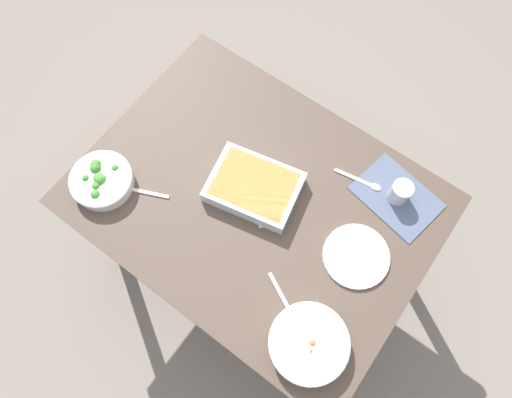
% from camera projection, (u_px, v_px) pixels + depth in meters
% --- Properties ---
extents(ground_plane, '(6.00, 6.00, 0.00)m').
position_uv_depth(ground_plane, '(256.00, 254.00, 2.27)').
color(ground_plane, slate).
extents(dining_table, '(1.20, 0.90, 0.74)m').
position_uv_depth(dining_table, '(256.00, 208.00, 1.67)').
color(dining_table, '#4C3D33').
rests_on(dining_table, ground_plane).
extents(placemat, '(0.31, 0.25, 0.00)m').
position_uv_depth(placemat, '(397.00, 197.00, 1.59)').
color(placemat, '#4C5670').
rests_on(placemat, dining_table).
extents(stew_bowl, '(0.25, 0.25, 0.06)m').
position_uv_depth(stew_bowl, '(309.00, 344.00, 1.38)').
color(stew_bowl, silver).
rests_on(stew_bowl, dining_table).
extents(broccoli_bowl, '(0.22, 0.22, 0.07)m').
position_uv_depth(broccoli_bowl, '(102.00, 180.00, 1.58)').
color(broccoli_bowl, silver).
rests_on(broccoli_bowl, dining_table).
extents(baking_dish, '(0.34, 0.28, 0.06)m').
position_uv_depth(baking_dish, '(254.00, 187.00, 1.57)').
color(baking_dish, silver).
rests_on(baking_dish, dining_table).
extents(drink_cup, '(0.07, 0.07, 0.08)m').
position_uv_depth(drink_cup, '(400.00, 193.00, 1.55)').
color(drink_cup, '#B2BCC6').
rests_on(drink_cup, dining_table).
extents(side_plate, '(0.22, 0.22, 0.01)m').
position_uv_depth(side_plate, '(356.00, 256.00, 1.51)').
color(side_plate, white).
rests_on(side_plate, dining_table).
extents(spoon_by_stew, '(0.17, 0.09, 0.01)m').
position_uv_depth(spoon_by_stew, '(286.00, 304.00, 1.45)').
color(spoon_by_stew, silver).
rests_on(spoon_by_stew, dining_table).
extents(spoon_by_broccoli, '(0.17, 0.09, 0.01)m').
position_uv_depth(spoon_by_broccoli, '(138.00, 190.00, 1.59)').
color(spoon_by_broccoli, silver).
rests_on(spoon_by_broccoli, dining_table).
extents(spoon_spare, '(0.18, 0.05, 0.01)m').
position_uv_depth(spoon_spare, '(364.00, 182.00, 1.60)').
color(spoon_spare, silver).
rests_on(spoon_spare, dining_table).
extents(fork_on_table, '(0.14, 0.13, 0.01)m').
position_uv_depth(fork_on_table, '(258.00, 207.00, 1.57)').
color(fork_on_table, silver).
rests_on(fork_on_table, dining_table).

